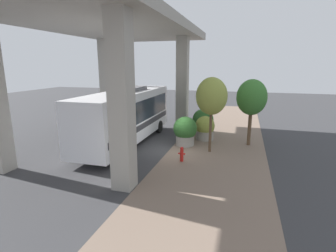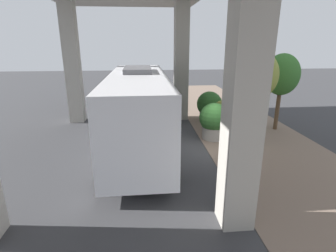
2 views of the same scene
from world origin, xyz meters
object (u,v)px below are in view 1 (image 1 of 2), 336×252
Objects in this scene: fire_hydrant at (182,154)px; planter_back at (205,128)px; bus at (126,114)px; planter_front at (185,131)px; planter_middle at (203,121)px; street_tree_near at (212,96)px; street_tree_far at (252,98)px.

planter_back is (-0.59, -4.89, 0.42)m from fire_hydrant.
planter_front is at bearing -170.51° from bus.
planter_middle is 1.11× the size of planter_back.
planter_middle is (-0.14, -6.75, 0.54)m from fire_hydrant.
street_tree_near is 3.23m from street_tree_far.
street_tree_near is (-0.73, 2.70, 2.69)m from planter_back.
fire_hydrant is at bearing 99.38° from planter_front.
street_tree_far is at bearing -166.86° from bus.
planter_back is 0.39× the size of street_tree_far.
fire_hydrant is at bearing 83.13° from planter_back.
fire_hydrant is (-4.55, 2.42, -1.66)m from bus.
planter_middle is (-0.66, -3.65, -0.04)m from planter_front.
fire_hydrant is at bearing 152.05° from bus.
planter_back is 4.00m from street_tree_far.
street_tree_far is (-3.57, 2.40, 2.32)m from planter_middle.
street_tree_near is at bearing 153.67° from planter_front.
street_tree_far is at bearing -130.49° from fire_hydrant.
planter_middle is at bearing -33.96° from street_tree_far.
bus is 6.00× the size of planter_back.
planter_front reaches higher than fire_hydrant.
street_tree_far is at bearing 146.04° from planter_middle.
planter_front is (-4.04, -0.68, -1.08)m from bus.
planter_front is 1.13× the size of planter_back.
bus is 12.13× the size of fire_hydrant.
fire_hydrant is 0.49× the size of planter_back.
planter_front is 0.44× the size of street_tree_far.
street_tree_near is at bearing 104.41° from planter_middle.
planter_middle reaches higher than planter_back.
fire_hydrant is at bearing 88.77° from planter_middle.
street_tree_far is at bearing -163.46° from planter_front.
street_tree_far reaches higher than fire_hydrant.
fire_hydrant is at bearing 49.51° from street_tree_far.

